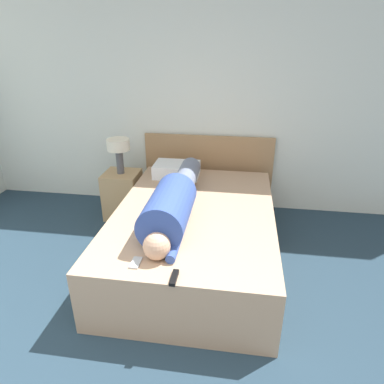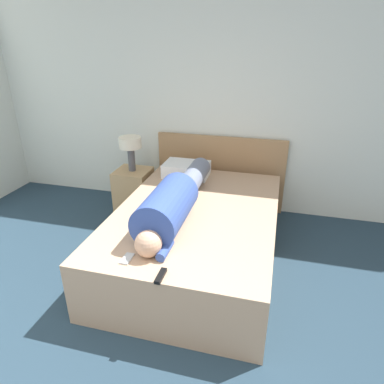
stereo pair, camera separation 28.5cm
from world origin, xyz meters
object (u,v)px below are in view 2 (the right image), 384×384
at_px(person_lying, 174,201).
at_px(nightstand, 134,192).
at_px(pillow_near_headboard, 186,169).
at_px(bed, 196,235).
at_px(tv_remote, 161,276).
at_px(cell_phone, 127,259).
at_px(table_lamp, 130,146).

bearing_deg(person_lying, nightstand, 131.26).
bearing_deg(person_lying, pillow_near_headboard, 99.29).
bearing_deg(bed, pillow_near_headboard, 111.64).
xyz_separation_m(pillow_near_headboard, tv_remote, (0.32, -1.77, -0.06)).
xyz_separation_m(bed, cell_phone, (-0.29, -0.85, 0.27)).
bearing_deg(nightstand, cell_phone, -67.44).
height_order(nightstand, person_lying, person_lying).
relative_size(table_lamp, tv_remote, 2.64).
relative_size(nightstand, tv_remote, 3.63).
height_order(bed, cell_phone, cell_phone).
height_order(table_lamp, pillow_near_headboard, table_lamp).
height_order(bed, person_lying, person_lying).
xyz_separation_m(table_lamp, tv_remote, (0.96, -1.72, -0.31)).
relative_size(nightstand, cell_phone, 4.19).
bearing_deg(table_lamp, tv_remote, -60.89).
height_order(bed, table_lamp, table_lamp).
distance_m(bed, tv_remote, 1.02).
height_order(nightstand, tv_remote, tv_remote).
bearing_deg(cell_phone, person_lying, 79.03).
bearing_deg(nightstand, person_lying, -48.74).
height_order(table_lamp, person_lying, table_lamp).
bearing_deg(bed, person_lying, -133.54).
xyz_separation_m(bed, tv_remote, (0.01, -0.98, 0.27)).
xyz_separation_m(pillow_near_headboard, cell_phone, (0.02, -1.65, -0.07)).
bearing_deg(nightstand, pillow_near_headboard, 4.75).
bearing_deg(table_lamp, cell_phone, -67.44).
bearing_deg(cell_phone, table_lamp, 112.56).
distance_m(table_lamp, cell_phone, 1.75).
relative_size(person_lying, cell_phone, 13.11).
distance_m(table_lamp, tv_remote, 1.99).
bearing_deg(pillow_near_headboard, cell_phone, -89.17).
distance_m(nightstand, cell_phone, 1.74).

